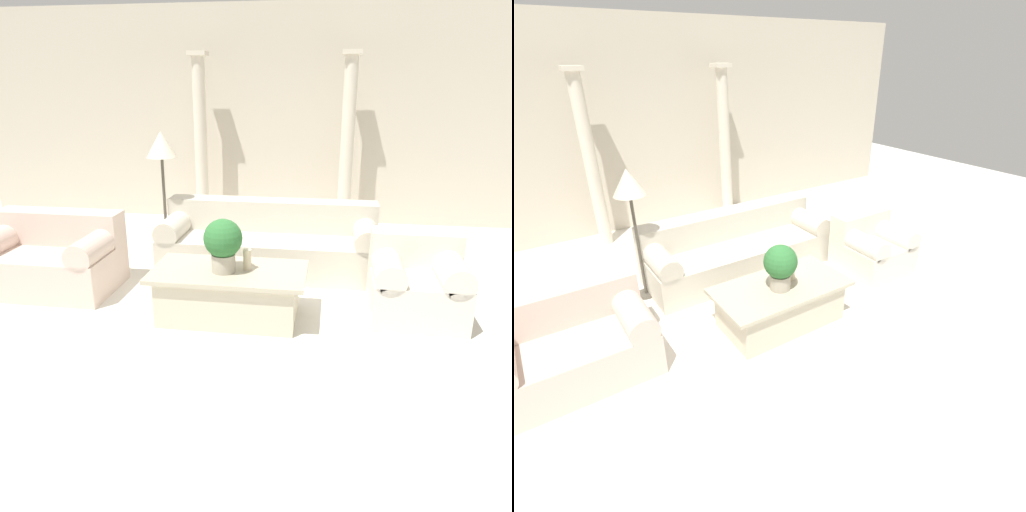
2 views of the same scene
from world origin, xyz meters
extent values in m
plane|color=silver|center=(0.00, 0.00, 0.00)|extent=(16.00, 16.00, 0.00)
cube|color=beige|center=(0.00, 3.33, 1.60)|extent=(10.00, 0.06, 3.20)
cube|color=beige|center=(0.06, 0.94, 0.21)|extent=(2.47, 0.89, 0.43)
cube|color=beige|center=(0.06, 1.23, 0.61)|extent=(2.47, 0.31, 0.36)
cylinder|color=beige|center=(-1.03, 0.94, 0.51)|extent=(0.28, 0.89, 0.28)
cylinder|color=beige|center=(1.15, 0.94, 0.51)|extent=(0.28, 0.89, 0.28)
cube|color=beige|center=(-2.16, 0.07, 0.21)|extent=(1.38, 0.89, 0.43)
cube|color=beige|center=(-2.16, 0.36, 0.61)|extent=(1.38, 0.31, 0.36)
cylinder|color=beige|center=(-1.61, 0.07, 0.51)|extent=(0.28, 0.89, 0.28)
cube|color=beige|center=(-0.14, -0.31, 0.22)|extent=(1.25, 0.68, 0.43)
cube|color=#B3A98F|center=(-0.14, -0.31, 0.45)|extent=(1.42, 0.77, 0.04)
cylinder|color=#B2A893|center=(-0.18, -0.36, 0.56)|extent=(0.22, 0.22, 0.17)
sphere|color=#2D6B33|center=(-0.18, -0.36, 0.79)|extent=(0.35, 0.35, 0.35)
cylinder|color=beige|center=(0.02, -0.27, 0.57)|extent=(0.07, 0.07, 0.19)
cylinder|color=#4C473D|center=(-1.20, 1.06, 0.01)|extent=(0.23, 0.23, 0.03)
cylinder|color=#4C473D|center=(-1.20, 1.06, 0.66)|extent=(0.04, 0.04, 1.25)
cone|color=beige|center=(-1.20, 1.06, 1.43)|extent=(0.35, 0.35, 0.29)
cylinder|color=beige|center=(-1.22, 2.89, 1.23)|extent=(0.19, 0.19, 2.46)
cube|color=beige|center=(-1.22, 2.89, 2.49)|extent=(0.26, 0.26, 0.06)
cylinder|color=beige|center=(0.94, 2.89, 1.23)|extent=(0.19, 0.19, 2.46)
cube|color=beige|center=(0.94, 2.89, 2.49)|extent=(0.26, 0.26, 0.06)
cube|color=beige|center=(1.58, -0.02, 0.21)|extent=(0.85, 0.84, 0.42)
cube|color=beige|center=(1.58, 0.25, 0.59)|extent=(0.85, 0.29, 0.34)
cylinder|color=beige|center=(1.30, -0.02, 0.48)|extent=(0.28, 0.84, 0.28)
cylinder|color=beige|center=(1.86, -0.02, 0.48)|extent=(0.28, 0.84, 0.28)
camera|label=1|loc=(0.76, -4.50, 2.10)|focal=35.00mm
camera|label=2|loc=(-2.25, -3.25, 2.68)|focal=28.00mm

